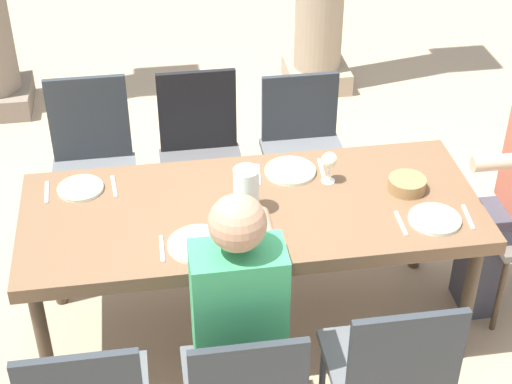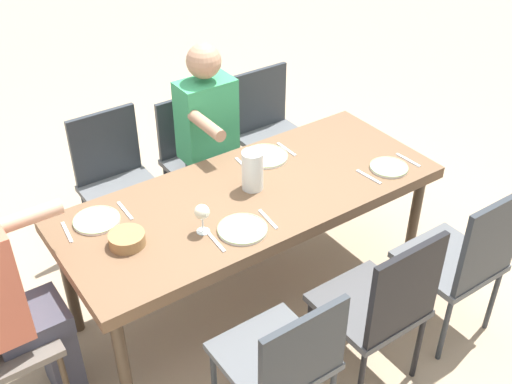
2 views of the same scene
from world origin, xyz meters
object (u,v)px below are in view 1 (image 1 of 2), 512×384
at_px(water_pitcher, 246,193).
at_px(dining_table, 252,218).
at_px(wine_glass_2, 329,161).
at_px(chair_east_south, 391,369).
at_px(chair_west_north, 93,158).
at_px(bread_basket, 407,184).
at_px(diner_woman_green, 238,317).
at_px(plate_0, 80,188).
at_px(plate_3, 435,219).
at_px(chair_mid_north, 201,149).
at_px(chair_east_north, 303,144).
at_px(plate_2, 290,171).
at_px(plate_1, 198,244).

bearing_deg(water_pitcher, dining_table, 48.93).
bearing_deg(wine_glass_2, chair_east_south, -88.14).
distance_m(chair_west_north, bread_basket, 1.67).
relative_size(diner_woman_green, plate_0, 6.10).
bearing_deg(chair_east_south, wine_glass_2, 91.86).
bearing_deg(dining_table, plate_0, 161.91).
bearing_deg(plate_3, dining_table, 163.58).
height_order(diner_woman_green, bread_basket, diner_woman_green).
distance_m(chair_mid_north, plate_0, 0.87).
distance_m(dining_table, plate_3, 0.80).
distance_m(chair_west_north, chair_east_north, 1.13).
bearing_deg(dining_table, plate_2, 47.66).
bearing_deg(wine_glass_2, diner_woman_green, -124.26).
bearing_deg(wine_glass_2, water_pitcher, -157.09).
bearing_deg(plate_0, plate_1, -44.71).
bearing_deg(plate_3, chair_west_north, 144.41).
height_order(chair_mid_north, plate_3, chair_mid_north).
bearing_deg(chair_west_north, chair_east_south, -55.91).
bearing_deg(diner_woman_green, dining_table, 76.73).
bearing_deg(dining_table, chair_east_south, -63.94).
bearing_deg(plate_0, chair_west_north, 87.75).
height_order(chair_mid_north, bread_basket, chair_mid_north).
height_order(chair_west_north, plate_0, chair_west_north).
bearing_deg(diner_woman_green, chair_east_south, -19.94).
xyz_separation_m(plate_1, water_pitcher, (0.23, 0.21, 0.09)).
xyz_separation_m(chair_east_south, wine_glass_2, (-0.03, 0.97, 0.32)).
relative_size(chair_east_north, plate_1, 3.37).
xyz_separation_m(wine_glass_2, water_pitcher, (-0.40, -0.17, -0.02)).
distance_m(chair_mid_north, diner_woman_green, 1.48).
distance_m(plate_1, wine_glass_2, 0.75).
bearing_deg(plate_0, wine_glass_2, -5.36).
bearing_deg(chair_mid_north, chair_east_north, -0.86).
relative_size(chair_west_north, diner_woman_green, 0.73).
xyz_separation_m(chair_east_south, plate_2, (-0.19, 1.07, 0.22)).
bearing_deg(bread_basket, plate_2, 155.96).
distance_m(chair_mid_north, plate_2, 0.73).
xyz_separation_m(diner_woman_green, plate_3, (0.91, 0.41, 0.06)).
bearing_deg(plate_2, chair_west_north, 147.52).
bearing_deg(plate_1, chair_east_north, 58.07).
relative_size(plate_3, bread_basket, 1.34).
relative_size(chair_west_north, plate_2, 3.89).
distance_m(chair_east_south, water_pitcher, 0.96).
distance_m(plate_0, plate_3, 1.58).
distance_m(chair_west_north, wine_glass_2, 1.34).
xyz_separation_m(chair_mid_north, chair_east_north, (0.56, -0.01, -0.01)).
xyz_separation_m(diner_woman_green, water_pitcher, (0.12, 0.60, 0.14)).
relative_size(chair_west_north, chair_east_south, 1.03).
bearing_deg(dining_table, plate_1, -137.06).
relative_size(chair_west_north, plate_0, 4.47).
distance_m(chair_west_north, chair_east_south, 2.02).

